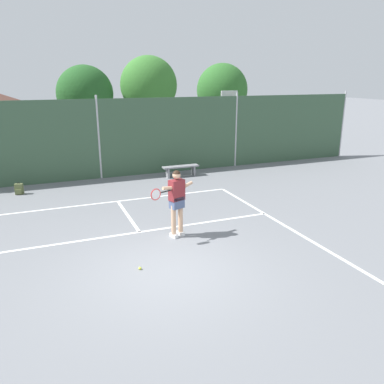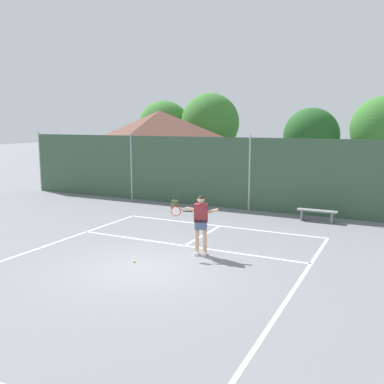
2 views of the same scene
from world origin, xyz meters
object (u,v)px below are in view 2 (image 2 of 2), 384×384
object	(u,v)px
courtside_bench	(317,213)
tennis_player	(200,220)
tennis_ball	(134,261)
backpack_olive	(175,205)

from	to	relation	value
courtside_bench	tennis_player	bearing A→B (deg)	-111.22
tennis_ball	backpack_olive	world-z (taller)	backpack_olive
tennis_player	tennis_ball	xyz separation A→B (m)	(-1.43, -1.49, -1.08)
tennis_ball	backpack_olive	bearing A→B (deg)	110.00
backpack_olive	tennis_ball	bearing A→B (deg)	-70.00
backpack_olive	courtside_bench	distance (m)	6.51
tennis_player	backpack_olive	xyz separation A→B (m)	(-4.12, 5.90, -0.92)
tennis_player	tennis_ball	bearing A→B (deg)	-133.74
tennis_player	courtside_bench	world-z (taller)	tennis_player
courtside_bench	tennis_ball	bearing A→B (deg)	-116.52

